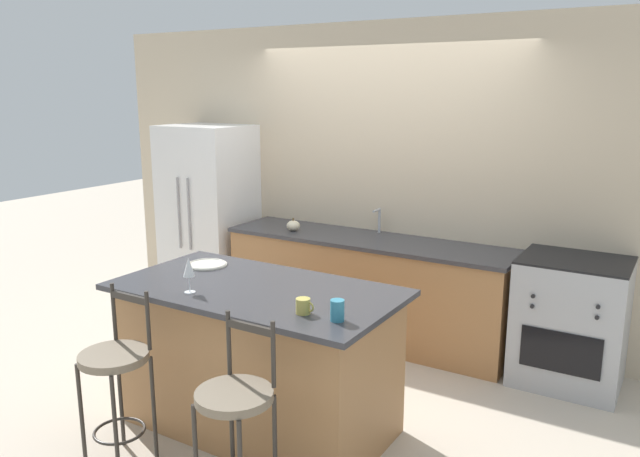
{
  "coord_description": "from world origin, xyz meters",
  "views": [
    {
      "loc": [
        2.34,
        -4.27,
        2.15
      ],
      "look_at": [
        0.04,
        -0.48,
        1.14
      ],
      "focal_mm": 35.0,
      "sensor_mm": 36.0,
      "label": 1
    }
  ],
  "objects_px": {
    "oven_range": "(570,322)",
    "tumbler_cup": "(337,310)",
    "wine_glass": "(189,268)",
    "bar_stool_near": "(116,373)",
    "dinner_plate": "(207,264)",
    "pumpkin_decoration": "(293,226)",
    "coffee_mug": "(303,306)",
    "refrigerator": "(209,217)",
    "bar_stool_far": "(236,415)"
  },
  "relations": [
    {
      "from": "oven_range",
      "to": "tumbler_cup",
      "type": "xyz_separation_m",
      "value": [
        -0.87,
        -1.92,
        0.52
      ]
    },
    {
      "from": "wine_glass",
      "to": "tumbler_cup",
      "type": "bearing_deg",
      "value": 3.23
    },
    {
      "from": "wine_glass",
      "to": "bar_stool_near",
      "type": "bearing_deg",
      "value": -108.64
    },
    {
      "from": "dinner_plate",
      "to": "tumbler_cup",
      "type": "relative_size",
      "value": 2.42
    },
    {
      "from": "bar_stool_near",
      "to": "wine_glass",
      "type": "relative_size",
      "value": 4.77
    },
    {
      "from": "dinner_plate",
      "to": "tumbler_cup",
      "type": "bearing_deg",
      "value": -18.75
    },
    {
      "from": "pumpkin_decoration",
      "to": "tumbler_cup",
      "type": "bearing_deg",
      "value": -50.66
    },
    {
      "from": "bar_stool_near",
      "to": "dinner_plate",
      "type": "height_order",
      "value": "bar_stool_near"
    },
    {
      "from": "coffee_mug",
      "to": "oven_range",
      "type": "bearing_deg",
      "value": 60.52
    },
    {
      "from": "tumbler_cup",
      "to": "pumpkin_decoration",
      "type": "xyz_separation_m",
      "value": [
        -1.49,
        1.82,
        -0.06
      ]
    },
    {
      "from": "dinner_plate",
      "to": "tumbler_cup",
      "type": "xyz_separation_m",
      "value": [
        1.29,
        -0.44,
        0.05
      ]
    },
    {
      "from": "oven_range",
      "to": "dinner_plate",
      "type": "distance_m",
      "value": 2.66
    },
    {
      "from": "refrigerator",
      "to": "bar_stool_near",
      "type": "height_order",
      "value": "refrigerator"
    },
    {
      "from": "refrigerator",
      "to": "wine_glass",
      "type": "distance_m",
      "value": 2.5
    },
    {
      "from": "wine_glass",
      "to": "coffee_mug",
      "type": "distance_m",
      "value": 0.79
    },
    {
      "from": "tumbler_cup",
      "to": "pumpkin_decoration",
      "type": "bearing_deg",
      "value": 129.34
    },
    {
      "from": "refrigerator",
      "to": "wine_glass",
      "type": "height_order",
      "value": "refrigerator"
    },
    {
      "from": "bar_stool_far",
      "to": "oven_range",
      "type": "bearing_deg",
      "value": 64.68
    },
    {
      "from": "dinner_plate",
      "to": "wine_glass",
      "type": "distance_m",
      "value": 0.6
    },
    {
      "from": "refrigerator",
      "to": "pumpkin_decoration",
      "type": "distance_m",
      "value": 1.05
    },
    {
      "from": "refrigerator",
      "to": "wine_glass",
      "type": "relative_size",
      "value": 8.23
    },
    {
      "from": "oven_range",
      "to": "pumpkin_decoration",
      "type": "relative_size",
      "value": 8.06
    },
    {
      "from": "coffee_mug",
      "to": "refrigerator",
      "type": "bearing_deg",
      "value": 140.85
    },
    {
      "from": "dinner_plate",
      "to": "pumpkin_decoration",
      "type": "relative_size",
      "value": 2.37
    },
    {
      "from": "refrigerator",
      "to": "bar_stool_near",
      "type": "relative_size",
      "value": 1.72
    },
    {
      "from": "coffee_mug",
      "to": "tumbler_cup",
      "type": "distance_m",
      "value": 0.21
    },
    {
      "from": "bar_stool_far",
      "to": "coffee_mug",
      "type": "xyz_separation_m",
      "value": [
        0.07,
        0.52,
        0.42
      ]
    },
    {
      "from": "bar_stool_far",
      "to": "tumbler_cup",
      "type": "height_order",
      "value": "tumbler_cup"
    },
    {
      "from": "coffee_mug",
      "to": "bar_stool_near",
      "type": "bearing_deg",
      "value": -151.23
    },
    {
      "from": "bar_stool_near",
      "to": "bar_stool_far",
      "type": "xyz_separation_m",
      "value": [
        0.87,
        -0.0,
        0.0
      ]
    },
    {
      "from": "wine_glass",
      "to": "coffee_mug",
      "type": "height_order",
      "value": "wine_glass"
    },
    {
      "from": "oven_range",
      "to": "bar_stool_near",
      "type": "relative_size",
      "value": 0.91
    },
    {
      "from": "oven_range",
      "to": "bar_stool_far",
      "type": "bearing_deg",
      "value": -115.32
    },
    {
      "from": "refrigerator",
      "to": "oven_range",
      "type": "bearing_deg",
      "value": 0.37
    },
    {
      "from": "wine_glass",
      "to": "pumpkin_decoration",
      "type": "bearing_deg",
      "value": 105.0
    },
    {
      "from": "oven_range",
      "to": "tumbler_cup",
      "type": "height_order",
      "value": "tumbler_cup"
    },
    {
      "from": "refrigerator",
      "to": "wine_glass",
      "type": "bearing_deg",
      "value": -51.53
    },
    {
      "from": "oven_range",
      "to": "bar_stool_far",
      "type": "relative_size",
      "value": 0.91
    },
    {
      "from": "refrigerator",
      "to": "dinner_plate",
      "type": "bearing_deg",
      "value": -49.35
    },
    {
      "from": "bar_stool_far",
      "to": "wine_glass",
      "type": "height_order",
      "value": "wine_glass"
    },
    {
      "from": "bar_stool_near",
      "to": "bar_stool_far",
      "type": "height_order",
      "value": "same"
    },
    {
      "from": "bar_stool_near",
      "to": "coffee_mug",
      "type": "xyz_separation_m",
      "value": [
        0.94,
        0.51,
        0.42
      ]
    },
    {
      "from": "tumbler_cup",
      "to": "bar_stool_far",
      "type": "bearing_deg",
      "value": -118.21
    },
    {
      "from": "coffee_mug",
      "to": "pumpkin_decoration",
      "type": "xyz_separation_m",
      "value": [
        -1.28,
        1.83,
        -0.05
      ]
    },
    {
      "from": "wine_glass",
      "to": "oven_range",
      "type": "bearing_deg",
      "value": 46.6
    },
    {
      "from": "refrigerator",
      "to": "dinner_plate",
      "type": "relative_size",
      "value": 6.42
    },
    {
      "from": "coffee_mug",
      "to": "wine_glass",
      "type": "bearing_deg",
      "value": -176.08
    },
    {
      "from": "coffee_mug",
      "to": "pumpkin_decoration",
      "type": "relative_size",
      "value": 0.93
    },
    {
      "from": "wine_glass",
      "to": "pumpkin_decoration",
      "type": "relative_size",
      "value": 1.85
    },
    {
      "from": "oven_range",
      "to": "wine_glass",
      "type": "bearing_deg",
      "value": -133.4
    }
  ]
}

